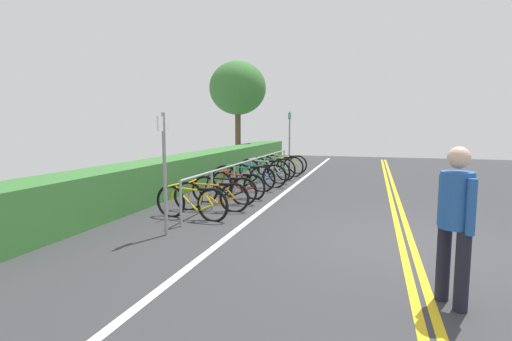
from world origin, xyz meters
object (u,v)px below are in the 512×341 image
at_px(bicycle_8, 279,166).
at_px(bicycle_7, 272,168).
at_px(bicycle_6, 264,171).
at_px(pedestrian, 455,216).
at_px(bicycle_5, 257,176).
at_px(bike_rack, 251,167).
at_px(bicycle_0, 191,203).
at_px(bicycle_9, 285,164).
at_px(bicycle_3, 238,185).
at_px(tree_mid, 238,88).
at_px(bicycle_4, 243,178).
at_px(sign_post_far, 290,135).
at_px(sign_post_near, 164,162).
at_px(bicycle_2, 224,190).
at_px(bicycle_1, 211,196).

bearing_deg(bicycle_8, bicycle_7, 175.15).
relative_size(bicycle_6, pedestrian, 1.11).
bearing_deg(bicycle_5, bike_rack, 167.63).
height_order(bicycle_0, bicycle_9, bicycle_9).
bearing_deg(bicycle_8, bike_rack, 177.59).
xyz_separation_m(bicycle_7, bicycle_9, (1.74, -0.08, -0.02)).
height_order(bicycle_0, pedestrian, pedestrian).
xyz_separation_m(bicycle_3, tree_mid, (9.20, 3.15, 3.27)).
relative_size(bicycle_3, bicycle_9, 0.97).
relative_size(bicycle_4, bicycle_7, 1.04).
distance_m(bicycle_7, bicycle_8, 0.80).
relative_size(bicycle_7, sign_post_far, 0.74).
bearing_deg(sign_post_near, sign_post_far, -0.61).
height_order(bicycle_6, sign_post_far, sign_post_far).
bearing_deg(bicycle_9, bicycle_6, 176.80).
xyz_separation_m(sign_post_far, tree_mid, (3.11, 3.24, 2.18)).
xyz_separation_m(bicycle_2, bicycle_8, (5.18, -0.13, 0.04)).
xyz_separation_m(bicycle_3, sign_post_far, (6.08, -0.09, 1.09)).
distance_m(bicycle_2, bicycle_8, 5.18).
bearing_deg(bike_rack, sign_post_far, -1.52).
distance_m(bicycle_4, tree_mid, 9.41).
bearing_deg(bicycle_2, bicycle_9, -1.34).
xyz_separation_m(pedestrian, tree_mid, (14.35, 7.26, 2.65)).
bearing_deg(bicycle_8, pedestrian, -157.01).
distance_m(bicycle_4, bicycle_5, 0.80).
bearing_deg(bicycle_7, bike_rack, 178.48).
xyz_separation_m(bicycle_2, bicycle_3, (0.87, -0.03, -0.00)).
height_order(bicycle_2, bicycle_3, bicycle_2).
distance_m(bicycle_2, bicycle_5, 2.54).
distance_m(bicycle_1, bicycle_9, 6.96).
bearing_deg(bicycle_4, bicycle_5, -12.89).
bearing_deg(bicycle_3, sign_post_near, 179.84).
xyz_separation_m(bicycle_4, sign_post_far, (5.19, -0.23, 1.05)).
bearing_deg(bicycle_5, bicycle_7, 0.59).
bearing_deg(bicycle_4, bicycle_2, -176.70).
bearing_deg(sign_post_near, bicycle_3, -0.16).
xyz_separation_m(bike_rack, bicycle_7, (2.20, -0.06, -0.28)).
bearing_deg(bicycle_2, sign_post_near, -179.52).
relative_size(bicycle_2, pedestrian, 0.99).
xyz_separation_m(bicycle_2, sign_post_far, (6.95, -0.13, 1.09)).
xyz_separation_m(bicycle_4, bicycle_6, (1.80, -0.10, 0.01)).
distance_m(bicycle_2, bicycle_7, 4.38).
distance_m(bicycle_9, tree_mid, 6.05).
xyz_separation_m(bicycle_8, bicycle_9, (0.94, -0.02, -0.02)).
relative_size(bike_rack, bicycle_5, 5.05).
xyz_separation_m(bicycle_0, bicycle_8, (6.81, -0.19, 0.04)).
xyz_separation_m(bicycle_3, bicycle_4, (0.89, 0.13, 0.04)).
distance_m(bicycle_2, bicycle_4, 1.76).
relative_size(bicycle_7, bicycle_9, 1.03).
bearing_deg(tree_mid, bicycle_5, -157.02).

